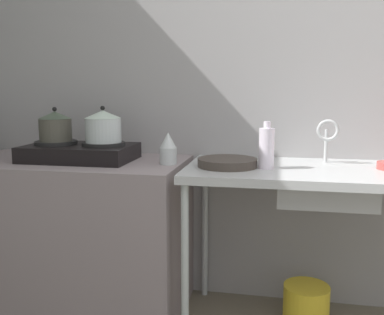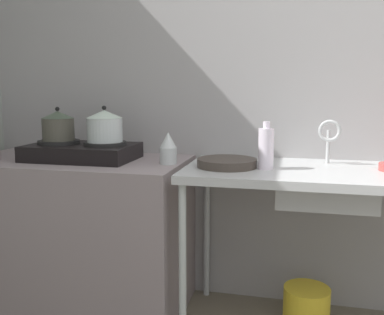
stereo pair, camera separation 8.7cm
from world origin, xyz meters
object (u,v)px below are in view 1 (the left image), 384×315
at_px(bucket_on_floor, 306,307).
at_px(faucet, 327,134).
at_px(bottle_by_sink, 267,148).
at_px(frying_pan, 227,163).
at_px(pot_on_right_burner, 103,126).
at_px(sink_basin, 324,186).
at_px(stove, 80,152).
at_px(pot_on_left_burner, 55,126).
at_px(percolator, 168,149).

bearing_deg(bucket_on_floor, faucet, 61.81).
relative_size(bottle_by_sink, bucket_on_floor, 0.98).
bearing_deg(bucket_on_floor, frying_pan, -173.27).
bearing_deg(pot_on_right_burner, sink_basin, -0.86).
xyz_separation_m(faucet, frying_pan, (-0.49, -0.20, -0.13)).
bearing_deg(stove, bottle_by_sink, -2.80).
relative_size(sink_basin, bucket_on_floor, 1.91).
bearing_deg(faucet, sink_basin, -96.99).
relative_size(faucet, frying_pan, 0.77).
bearing_deg(sink_basin, frying_pan, -177.33).
bearing_deg(stove, bucket_on_floor, 0.45).
xyz_separation_m(stove, pot_on_left_burner, (-0.14, 0.00, 0.14)).
relative_size(stove, pot_on_left_burner, 3.12).
height_order(percolator, sink_basin, percolator).
relative_size(stove, percolator, 3.50).
relative_size(percolator, bottle_by_sink, 0.72).
xyz_separation_m(faucet, bucket_on_floor, (-0.08, -0.15, -0.88)).
relative_size(stove, bottle_by_sink, 2.51).
bearing_deg(sink_basin, percolator, -179.46).
bearing_deg(sink_basin, stove, 179.23).
relative_size(stove, faucet, 2.51).
bearing_deg(bucket_on_floor, bottle_by_sink, -165.32).
relative_size(stove, bucket_on_floor, 2.45).
bearing_deg(sink_basin, bucket_on_floor, 155.80).
relative_size(pot_on_right_burner, sink_basin, 0.43).
distance_m(stove, pot_on_left_burner, 0.19).
height_order(pot_on_left_burner, percolator, pot_on_left_burner).
relative_size(pot_on_right_burner, bucket_on_floor, 0.82).
distance_m(bottle_by_sink, bucket_on_floor, 0.86).
bearing_deg(frying_pan, sink_basin, 2.67).
height_order(percolator, bucket_on_floor, percolator).
height_order(stove, bucket_on_floor, stove).
relative_size(pot_on_left_burner, bottle_by_sink, 0.81).
bearing_deg(bucket_on_floor, stove, -179.55).
distance_m(pot_on_right_burner, sink_basin, 1.16).
bearing_deg(faucet, pot_on_left_burner, -173.62).
xyz_separation_m(pot_on_right_burner, bucket_on_floor, (1.07, 0.01, -0.92)).
bearing_deg(percolator, frying_pan, -2.73).
height_order(pot_on_left_burner, frying_pan, pot_on_left_burner).
xyz_separation_m(pot_on_right_burner, bottle_by_sink, (0.85, -0.05, -0.09)).
xyz_separation_m(pot_on_right_burner, percolator, (0.36, -0.02, -0.11)).
relative_size(percolator, faucet, 0.72).
bearing_deg(pot_on_right_burner, percolator, -3.88).
relative_size(pot_on_left_burner, faucet, 0.81).
xyz_separation_m(percolator, sink_basin, (0.77, 0.01, -0.16)).
distance_m(sink_basin, frying_pan, 0.48).
bearing_deg(stove, faucet, 7.06).
distance_m(pot_on_left_burner, frying_pan, 0.95).
height_order(sink_basin, bucket_on_floor, sink_basin).
distance_m(pot_on_right_burner, bucket_on_floor, 1.41).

